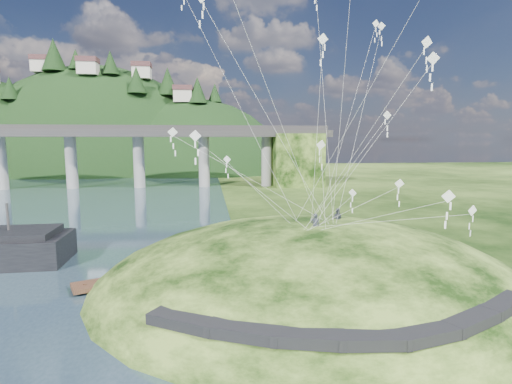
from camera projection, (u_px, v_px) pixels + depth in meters
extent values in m
plane|color=black|center=(212.00, 297.00, 29.58)|extent=(320.00, 320.00, 0.00)
ellipsoid|color=black|center=(310.00, 300.00, 32.71)|extent=(36.00, 32.00, 13.00)
cube|color=black|center=(186.00, 320.00, 21.26)|extent=(4.32, 3.62, 0.71)
cube|color=black|center=(244.00, 330.00, 19.99)|extent=(4.10, 2.97, 0.61)
cube|color=black|center=(308.00, 337.00, 19.37)|extent=(3.85, 2.37, 0.62)
cube|color=black|center=(371.00, 338.00, 19.29)|extent=(3.62, 1.83, 0.66)
cube|color=black|center=(427.00, 333.00, 19.85)|extent=(3.82, 2.27, 0.68)
cube|color=black|center=(470.00, 319.00, 21.13)|extent=(4.11, 2.97, 0.71)
cube|color=black|center=(501.00, 304.00, 23.02)|extent=(4.26, 3.43, 0.66)
cylinder|color=gray|center=(1.00, 162.00, 91.90)|extent=(2.60, 2.60, 13.00)
cylinder|color=gray|center=(71.00, 161.00, 93.76)|extent=(2.60, 2.60, 13.00)
cylinder|color=gray|center=(139.00, 161.00, 95.63)|extent=(2.60, 2.60, 13.00)
cylinder|color=gray|center=(204.00, 160.00, 97.49)|extent=(2.60, 2.60, 13.00)
cylinder|color=gray|center=(267.00, 160.00, 99.36)|extent=(2.60, 2.60, 13.00)
cube|color=black|center=(296.00, 160.00, 100.26)|extent=(12.00, 11.00, 13.00)
ellipsoid|color=black|center=(101.00, 187.00, 149.55)|extent=(96.00, 68.00, 88.00)
ellipsoid|color=black|center=(195.00, 199.00, 146.41)|extent=(76.00, 56.00, 72.00)
cone|color=black|center=(10.00, 88.00, 123.19)|extent=(5.29, 5.29, 6.96)
cone|color=black|center=(54.00, 55.00, 131.24)|extent=(8.01, 8.01, 10.54)
cone|color=black|center=(76.00, 59.00, 131.71)|extent=(4.97, 4.97, 6.54)
cone|color=black|center=(110.00, 63.00, 131.26)|extent=(5.83, 5.83, 7.67)
cone|color=black|center=(136.00, 80.00, 128.25)|extent=(6.47, 6.47, 8.51)
cone|color=black|center=(168.00, 81.00, 136.07)|extent=(7.13, 7.13, 9.38)
cone|color=black|center=(197.00, 90.00, 132.85)|extent=(6.56, 6.56, 8.63)
cone|color=black|center=(215.00, 93.00, 139.09)|extent=(4.88, 4.88, 6.42)
cube|color=beige|center=(42.00, 66.00, 134.37)|extent=(6.00, 5.00, 4.00)
cube|color=#502D2E|center=(42.00, 58.00, 134.02)|extent=(6.40, 5.40, 1.60)
cube|color=beige|center=(88.00, 69.00, 128.77)|extent=(6.00, 5.00, 4.00)
cube|color=#502D2E|center=(88.00, 60.00, 128.41)|extent=(6.40, 5.40, 1.60)
cube|color=beige|center=(142.00, 73.00, 136.61)|extent=(6.00, 5.00, 4.00)
cube|color=#502D2E|center=(142.00, 65.00, 136.26)|extent=(6.40, 5.40, 1.60)
cube|color=beige|center=(183.00, 96.00, 133.48)|extent=(6.00, 5.00, 4.00)
cube|color=#502D2E|center=(183.00, 88.00, 133.12)|extent=(6.40, 5.40, 1.60)
cube|color=black|center=(21.00, 233.00, 37.20)|extent=(6.16, 5.18, 0.61)
cylinder|color=#2D2B2B|center=(8.00, 219.00, 36.88)|extent=(0.24, 0.24, 3.03)
cube|color=#3E2519|center=(157.00, 274.00, 33.33)|extent=(12.73, 7.17, 0.33)
cylinder|color=#3E2519|center=(85.00, 290.00, 30.51)|extent=(0.28, 0.28, 0.93)
cylinder|color=#3E2519|center=(122.00, 283.00, 31.93)|extent=(0.28, 0.28, 0.93)
cylinder|color=#3E2519|center=(157.00, 277.00, 33.36)|extent=(0.28, 0.28, 0.93)
cylinder|color=#3E2519|center=(188.00, 271.00, 34.78)|extent=(0.28, 0.28, 0.93)
cylinder|color=#3E2519|center=(217.00, 266.00, 36.20)|extent=(0.28, 0.28, 0.93)
imported|color=#272B34|center=(315.00, 213.00, 30.64)|extent=(0.81, 0.64, 1.94)
imported|color=#272B34|center=(337.00, 208.00, 33.87)|extent=(1.12, 1.05, 1.83)
cube|color=white|center=(387.00, 115.00, 33.64)|extent=(0.47, 0.65, 0.75)
cube|color=white|center=(387.00, 122.00, 33.71)|extent=(0.09, 0.08, 0.45)
cube|color=white|center=(387.00, 128.00, 33.78)|extent=(0.09, 0.08, 0.45)
cube|color=white|center=(386.00, 135.00, 33.85)|extent=(0.09, 0.08, 0.45)
cube|color=white|center=(376.00, 24.00, 36.22)|extent=(0.69, 0.17, 0.69)
cube|color=white|center=(376.00, 29.00, 36.29)|extent=(0.09, 0.05, 0.40)
cube|color=white|center=(375.00, 35.00, 36.35)|extent=(0.09, 0.05, 0.40)
cube|color=white|center=(375.00, 41.00, 36.41)|extent=(0.09, 0.05, 0.40)
cube|color=white|center=(381.00, 26.00, 34.62)|extent=(0.52, 0.51, 0.67)
cube|color=white|center=(381.00, 32.00, 34.68)|extent=(0.09, 0.06, 0.40)
cube|color=white|center=(381.00, 38.00, 34.74)|extent=(0.09, 0.06, 0.40)
cube|color=white|center=(381.00, 44.00, 34.81)|extent=(0.09, 0.06, 0.40)
cube|color=white|center=(427.00, 42.00, 27.39)|extent=(0.84, 0.24, 0.82)
cube|color=white|center=(426.00, 51.00, 27.47)|extent=(0.11, 0.05, 0.48)
cube|color=white|center=(426.00, 60.00, 27.55)|extent=(0.11, 0.05, 0.48)
cube|color=white|center=(425.00, 69.00, 27.62)|extent=(0.11, 0.05, 0.48)
cube|color=white|center=(173.00, 132.00, 29.53)|extent=(0.73, 0.24, 0.72)
cube|color=white|center=(173.00, 139.00, 29.60)|extent=(0.09, 0.06, 0.43)
cube|color=white|center=(173.00, 146.00, 29.67)|extent=(0.09, 0.06, 0.43)
cube|color=white|center=(173.00, 153.00, 29.74)|extent=(0.09, 0.06, 0.43)
cube|color=white|center=(227.00, 159.00, 39.55)|extent=(0.74, 0.35, 0.77)
cube|color=white|center=(227.00, 165.00, 39.62)|extent=(0.10, 0.04, 0.46)
cube|color=white|center=(227.00, 171.00, 39.70)|extent=(0.10, 0.04, 0.46)
cube|color=white|center=(227.00, 176.00, 39.77)|extent=(0.10, 0.04, 0.46)
cube|color=white|center=(195.00, 136.00, 25.32)|extent=(0.76, 0.23, 0.74)
cube|color=white|center=(195.00, 144.00, 25.39)|extent=(0.10, 0.04, 0.44)
cube|color=white|center=(196.00, 153.00, 25.46)|extent=(0.10, 0.04, 0.44)
cube|color=white|center=(196.00, 161.00, 25.53)|extent=(0.10, 0.04, 0.44)
cube|color=white|center=(472.00, 211.00, 25.18)|extent=(0.70, 0.20, 0.71)
cube|color=white|center=(472.00, 218.00, 25.25)|extent=(0.09, 0.05, 0.41)
cube|color=white|center=(471.00, 226.00, 25.31)|extent=(0.09, 0.05, 0.41)
cube|color=white|center=(471.00, 234.00, 25.38)|extent=(0.09, 0.05, 0.41)
cube|color=white|center=(202.00, 6.00, 27.22)|extent=(0.11, 0.08, 0.50)
cube|color=white|center=(202.00, 15.00, 27.30)|extent=(0.11, 0.08, 0.50)
cube|color=white|center=(202.00, 25.00, 27.38)|extent=(0.11, 0.08, 0.50)
cube|color=white|center=(399.00, 184.00, 33.71)|extent=(0.84, 0.26, 0.82)
cube|color=white|center=(399.00, 190.00, 33.78)|extent=(0.11, 0.04, 0.48)
cube|color=white|center=(399.00, 197.00, 33.86)|extent=(0.11, 0.04, 0.48)
cube|color=white|center=(398.00, 204.00, 33.94)|extent=(0.11, 0.04, 0.48)
cube|color=white|center=(183.00, 2.00, 33.13)|extent=(0.09, 0.03, 0.39)
cube|color=white|center=(183.00, 8.00, 33.20)|extent=(0.09, 0.03, 0.39)
cube|color=white|center=(433.00, 58.00, 26.57)|extent=(0.59, 0.70, 0.85)
cube|color=white|center=(433.00, 68.00, 26.65)|extent=(0.11, 0.08, 0.51)
cube|color=white|center=(432.00, 77.00, 26.73)|extent=(0.11, 0.08, 0.51)
cube|color=white|center=(432.00, 87.00, 26.81)|extent=(0.11, 0.08, 0.51)
cube|color=white|center=(316.00, 0.00, 34.00)|extent=(0.11, 0.04, 0.48)
cube|color=white|center=(315.00, 7.00, 34.07)|extent=(0.11, 0.04, 0.48)
cube|color=white|center=(321.00, 145.00, 31.50)|extent=(0.80, 0.29, 0.80)
cube|color=white|center=(321.00, 152.00, 31.57)|extent=(0.10, 0.08, 0.48)
cube|color=white|center=(321.00, 160.00, 31.65)|extent=(0.10, 0.08, 0.48)
cube|color=white|center=(321.00, 167.00, 31.73)|extent=(0.10, 0.08, 0.48)
cube|color=white|center=(323.00, 39.00, 28.07)|extent=(0.78, 0.22, 0.77)
cube|color=white|center=(323.00, 47.00, 28.14)|extent=(0.10, 0.04, 0.45)
cube|color=white|center=(322.00, 55.00, 28.21)|extent=(0.10, 0.04, 0.45)
cube|color=white|center=(322.00, 63.00, 28.28)|extent=(0.10, 0.04, 0.45)
cube|color=white|center=(448.00, 196.00, 25.59)|extent=(0.87, 0.24, 0.88)
cube|color=white|center=(448.00, 206.00, 25.67)|extent=(0.11, 0.03, 0.51)
cube|color=white|center=(447.00, 215.00, 25.75)|extent=(0.11, 0.03, 0.51)
cube|color=white|center=(447.00, 225.00, 25.83)|extent=(0.11, 0.03, 0.51)
cube|color=white|center=(353.00, 193.00, 34.15)|extent=(0.50, 0.60, 0.72)
cube|color=white|center=(352.00, 199.00, 34.22)|extent=(0.09, 0.07, 0.43)
cube|color=white|center=(352.00, 205.00, 34.29)|extent=(0.09, 0.07, 0.43)
cube|color=white|center=(352.00, 211.00, 34.36)|extent=(0.09, 0.07, 0.43)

